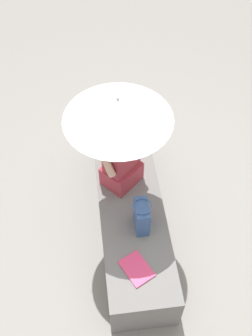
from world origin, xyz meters
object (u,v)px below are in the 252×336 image
at_px(handbag_black, 142,216).
at_px(parasol, 118,109).
at_px(person_seated, 121,155).
at_px(magazine, 137,269).

bearing_deg(handbag_black, parasol, -164.09).
bearing_deg(person_seated, parasol, -34.96).
distance_m(person_seated, handbag_black, 0.59).
relative_size(parasol, handbag_black, 3.36).
distance_m(person_seated, magazine, 1.02).
xyz_separation_m(person_seated, handbag_black, (0.53, 0.12, -0.22)).
xyz_separation_m(parasol, handbag_black, (0.50, 0.14, -0.82)).
distance_m(handbag_black, magazine, 0.45).
height_order(handbag_black, magazine, handbag_black).
height_order(parasol, handbag_black, parasol).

